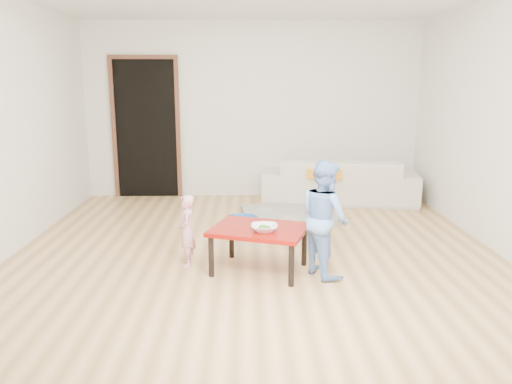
{
  "coord_description": "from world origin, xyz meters",
  "views": [
    {
      "loc": [
        -0.09,
        -5.08,
        1.74
      ],
      "look_at": [
        0.0,
        -0.2,
        0.65
      ],
      "focal_mm": 35.0,
      "sensor_mm": 36.0,
      "label": 1
    }
  ],
  "objects_px": {
    "child_pink": "(187,231)",
    "basin": "(242,223)",
    "sofa": "(339,180)",
    "bowl": "(264,228)",
    "child_blue": "(325,218)",
    "red_table": "(259,249)"
  },
  "relations": [
    {
      "from": "child_pink",
      "to": "child_blue",
      "type": "relative_size",
      "value": 0.65
    },
    {
      "from": "basin",
      "to": "red_table",
      "type": "bearing_deg",
      "value": -82.94
    },
    {
      "from": "basin",
      "to": "sofa",
      "type": "bearing_deg",
      "value": 42.97
    },
    {
      "from": "bowl",
      "to": "basin",
      "type": "relative_size",
      "value": 0.6
    },
    {
      "from": "red_table",
      "to": "bowl",
      "type": "height_order",
      "value": "bowl"
    },
    {
      "from": "basin",
      "to": "child_pink",
      "type": "bearing_deg",
      "value": -112.36
    },
    {
      "from": "child_pink",
      "to": "child_blue",
      "type": "xyz_separation_m",
      "value": [
        1.28,
        -0.24,
        0.18
      ]
    },
    {
      "from": "bowl",
      "to": "child_blue",
      "type": "relative_size",
      "value": 0.23
    },
    {
      "from": "sofa",
      "to": "child_pink",
      "type": "distance_m",
      "value": 3.21
    },
    {
      "from": "child_pink",
      "to": "basin",
      "type": "xyz_separation_m",
      "value": [
        0.51,
        1.25,
        -0.28
      ]
    },
    {
      "from": "bowl",
      "to": "red_table",
      "type": "bearing_deg",
      "value": 110.53
    },
    {
      "from": "red_table",
      "to": "basin",
      "type": "relative_size",
      "value": 2.08
    },
    {
      "from": "child_pink",
      "to": "basin",
      "type": "relative_size",
      "value": 1.71
    },
    {
      "from": "sofa",
      "to": "red_table",
      "type": "relative_size",
      "value": 2.62
    },
    {
      "from": "bowl",
      "to": "basin",
      "type": "xyz_separation_m",
      "value": [
        -0.22,
        1.52,
        -0.39
      ]
    },
    {
      "from": "basin",
      "to": "child_blue",
      "type": "bearing_deg",
      "value": -62.79
    },
    {
      "from": "red_table",
      "to": "child_blue",
      "type": "xyz_separation_m",
      "value": [
        0.59,
        -0.08,
        0.32
      ]
    },
    {
      "from": "bowl",
      "to": "child_pink",
      "type": "bearing_deg",
      "value": 159.36
    },
    {
      "from": "sofa",
      "to": "child_pink",
      "type": "bearing_deg",
      "value": 61.07
    },
    {
      "from": "child_pink",
      "to": "sofa",
      "type": "bearing_deg",
      "value": 136.26
    },
    {
      "from": "sofa",
      "to": "child_pink",
      "type": "relative_size",
      "value": 3.2
    },
    {
      "from": "bowl",
      "to": "child_blue",
      "type": "height_order",
      "value": "child_blue"
    }
  ]
}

